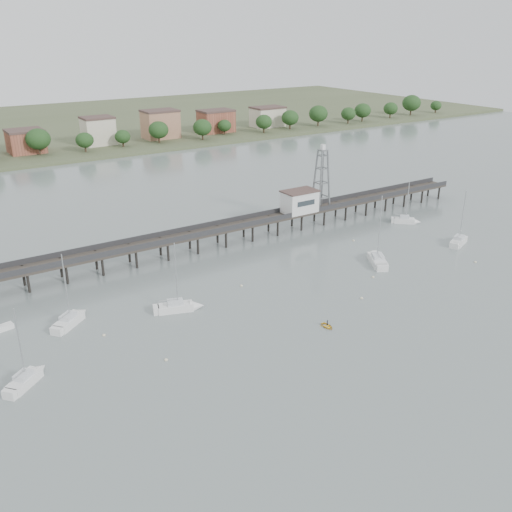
{
  "coord_description": "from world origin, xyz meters",
  "views": [
    {
      "loc": [
        -55.37,
        -43.42,
        45.1
      ],
      "look_at": [
        0.76,
        42.0,
        4.0
      ],
      "focal_mm": 40.0,
      "sensor_mm": 36.0,
      "label": 1
    }
  ],
  "objects": [
    {
      "name": "sailboat_f",
      "position": [
        -34.9,
        42.5,
        0.64
      ],
      "size": [
        7.49,
        6.76,
        12.99
      ],
      "rotation": [
        0.0,
        0.0,
        0.69
      ],
      "color": "white",
      "rests_on": "ground"
    },
    {
      "name": "dinghy_occupant",
      "position": [
        -1.09,
        18.19,
        0.0
      ],
      "size": [
        0.57,
        1.09,
        0.25
      ],
      "primitive_type": "imported",
      "rotation": [
        0.0,
        0.0,
        3.34
      ],
      "color": "black",
      "rests_on": "ground"
    },
    {
      "name": "sailboat_b",
      "position": [
        -17.96,
        36.4,
        0.64
      ],
      "size": [
        8.21,
        4.72,
        13.08
      ],
      "rotation": [
        0.0,
        0.0,
        -0.33
      ],
      "color": "white",
      "rests_on": "ground"
    },
    {
      "name": "mooring_buoys",
      "position": [
        5.45,
        31.09,
        0.08
      ],
      "size": [
        75.0,
        24.0,
        0.39
      ],
      "color": "beige",
      "rests_on": "ground"
    },
    {
      "name": "white_tender",
      "position": [
        -45.41,
        45.96,
        0.41
      ],
      "size": [
        3.64,
        2.01,
        1.34
      ],
      "rotation": [
        0.0,
        0.0,
        0.17
      ],
      "color": "white",
      "rests_on": "ground"
    },
    {
      "name": "ground_plane",
      "position": [
        0.0,
        0.0,
        0.0
      ],
      "size": [
        500.0,
        500.0,
        0.0
      ],
      "primitive_type": "plane",
      "color": "slate",
      "rests_on": "ground"
    },
    {
      "name": "yellow_dinghy",
      "position": [
        -1.09,
        18.19,
        0.0
      ],
      "size": [
        1.8,
        0.55,
        2.5
      ],
      "primitive_type": "imported",
      "rotation": [
        0.0,
        0.0,
        -0.02
      ],
      "color": "yellow",
      "rests_on": "ground"
    },
    {
      "name": "pier",
      "position": [
        0.0,
        60.0,
        3.79
      ],
      "size": [
        150.0,
        5.0,
        5.5
      ],
      "color": "#2D2823",
      "rests_on": "ground"
    },
    {
      "name": "pier_building",
      "position": [
        25.0,
        60.0,
        6.67
      ],
      "size": [
        8.4,
        5.4,
        5.3
      ],
      "color": "silver",
      "rests_on": "ground"
    },
    {
      "name": "sailboat_c",
      "position": [
        25.56,
        34.51,
        0.63
      ],
      "size": [
        6.96,
        9.31,
        15.12
      ],
      "rotation": [
        0.0,
        0.0,
        1.04
      ],
      "color": "white",
      "rests_on": "ground"
    },
    {
      "name": "lattice_tower",
      "position": [
        31.5,
        60.0,
        11.1
      ],
      "size": [
        3.2,
        3.2,
        15.5
      ],
      "color": "slate",
      "rests_on": "ground"
    },
    {
      "name": "sailboat_e",
      "position": [
        49.6,
        47.87,
        0.65
      ],
      "size": [
        6.09,
        5.82,
        10.95
      ],
      "rotation": [
        0.0,
        0.0,
        -0.74
      ],
      "color": "white",
      "rests_on": "ground"
    },
    {
      "name": "far_shore",
      "position": [
        0.36,
        239.58,
        0.95
      ],
      "size": [
        500.0,
        170.0,
        10.4
      ],
      "color": "#475133",
      "rests_on": "ground"
    },
    {
      "name": "sailboat_d",
      "position": [
        49.11,
        31.8,
        0.64
      ],
      "size": [
        8.09,
        5.03,
        12.93
      ],
      "rotation": [
        0.0,
        0.0,
        0.38
      ],
      "color": "white",
      "rests_on": "ground"
    },
    {
      "name": "sailboat_a",
      "position": [
        -45.01,
        28.82,
        0.65
      ],
      "size": [
        6.9,
        6.34,
        12.11
      ],
      "rotation": [
        0.0,
        0.0,
        0.71
      ],
      "color": "white",
      "rests_on": "ground"
    }
  ]
}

